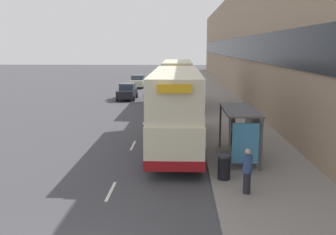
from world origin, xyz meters
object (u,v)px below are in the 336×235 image
double_decker_bus_ahead (177,83)px  car_0 (180,77)px  pedestrian_2 (232,129)px  car_1 (138,81)px  double_decker_bus_near (176,107)px  pedestrian_at_shelter (247,171)px  car_2 (127,91)px  litter_bin (224,167)px  pedestrian_1 (251,122)px  bus_shelter (244,125)px

double_decker_bus_ahead → car_0: 24.62m
pedestrian_2 → car_1: bearing=105.8°
double_decker_bus_near → pedestrian_2: bearing=-0.1°
pedestrian_at_shelter → pedestrian_2: (0.36, 6.98, 0.03)m
double_decker_bus_ahead → car_2: bearing=135.7°
car_2 → litter_bin: (7.58, -24.91, -0.19)m
pedestrian_2 → litter_bin: bearing=-100.8°
car_2 → pedestrian_at_shelter: 27.70m
car_1 → pedestrian_at_shelter: 39.26m
car_2 → pedestrian_2: pedestrian_2 is taller
double_decker_bus_ahead → car_0: bearing=89.5°
car_2 → pedestrian_1: pedestrian_1 is taller
car_2 → car_0: bearing=-106.4°
pedestrian_at_shelter → litter_bin: size_ratio=1.65×
car_0 → car_2: (-5.66, -19.26, 0.01)m
bus_shelter → double_decker_bus_near: 4.29m
car_0 → pedestrian_1: pedestrian_1 is taller
car_1 → pedestrian_at_shelter: size_ratio=2.48×
car_1 → pedestrian_2: size_ratio=2.39×
bus_shelter → car_2: size_ratio=0.95×
double_decker_bus_near → double_decker_bus_ahead: 14.14m
car_2 → litter_bin: bearing=106.9°
double_decker_bus_near → car_1: size_ratio=2.65×
pedestrian_2 → litter_bin: size_ratio=1.71×
bus_shelter → litter_bin: 3.24m
double_decker_bus_near → car_1: bearing=100.4°
car_1 → pedestrian_2: bearing=105.8°
car_0 → litter_bin: car_0 is taller
double_decker_bus_near → litter_bin: 6.06m
bus_shelter → double_decker_bus_near: (-3.30, 2.71, 0.41)m
pedestrian_2 → car_2: bearing=113.9°
double_decker_bus_ahead → car_0: (0.22, 24.58, -1.44)m
double_decker_bus_ahead → car_1: double_decker_bus_ahead is taller
bus_shelter → car_2: 23.87m
double_decker_bus_near → litter_bin: double_decker_bus_near is taller
double_decker_bus_near → car_1: 31.89m
double_decker_bus_ahead → car_2: (-5.45, 5.31, -1.43)m
pedestrian_1 → pedestrian_2: 3.04m
litter_bin → pedestrian_2: bearing=79.2°
litter_bin → car_1: bearing=102.0°
pedestrian_at_shelter → pedestrian_1: bearing=78.8°
bus_shelter → pedestrian_at_shelter: size_ratio=2.42×
car_0 → litter_bin: 44.22m
car_1 → car_2: 11.89m
car_2 → double_decker_bus_ahead: bearing=135.7°
double_decker_bus_ahead → pedestrian_1: double_decker_bus_ahead is taller
double_decker_bus_near → bus_shelter: bearing=-39.4°
double_decker_bus_near → car_1: double_decker_bus_near is taller
bus_shelter → double_decker_bus_ahead: double_decker_bus_ahead is taller
pedestrian_2 → litter_bin: pedestrian_2 is taller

